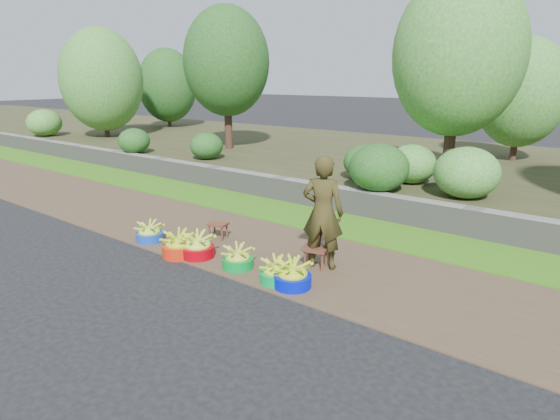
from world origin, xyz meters
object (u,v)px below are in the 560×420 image
Objects in this scene: basin_a at (150,233)px; basin_f at (292,276)px; basin_c at (198,247)px; vendor_woman at (323,213)px; stool_left at (218,226)px; stool_right at (316,252)px; basin_d at (238,259)px; basin_b at (179,245)px; basin_e at (276,273)px.

basin_a is 3.15m from basin_f.
vendor_woman is at bearing 25.64° from basin_c.
stool_left is 0.93× the size of stool_right.
basin_c is at bearing 0.17° from basin_a.
stool_right is at bearing 38.84° from vendor_woman.
stool_right is (0.95, 0.73, 0.11)m from basin_d.
basin_b reaches higher than stool_right.
basin_d is 1.00× the size of basin_e.
stool_right reaches higher than stool_left.
basin_c is (0.29, 0.14, -0.00)m from basin_b.
basin_b is 1.14m from basin_d.
basin_b is 1.93m from basin_e.
basin_d is 0.80m from basin_e.
stool_left is at bearing 93.91° from basin_b.
basin_e is at bearing 4.50° from basin_b.
basin_f is 2.40m from stool_left.
stool_left is (-1.19, 0.77, 0.09)m from basin_d.
basin_c is 1.13× the size of basin_d.
basin_e reaches higher than stool_right.
vendor_woman is (2.13, 1.02, 0.71)m from basin_b.
vendor_woman is (2.19, 0.05, 0.64)m from stool_left.
basin_c is at bearing 25.92° from basin_b.
basin_f is 0.31× the size of vendor_woman.
vendor_woman is (0.21, 0.87, 0.73)m from basin_e.
basin_d is at bearing 1.76° from basin_a.
basin_a is 1.22m from stool_left.
basin_b is 1.01× the size of basin_c.
basin_b is at bearing -169.74° from basin_d.
vendor_woman reaches higher than basin_a.
basin_a is 1.00× the size of basin_d.
vendor_woman is (-0.07, 0.85, 0.71)m from basin_f.
basin_b is (0.96, -0.14, 0.02)m from basin_a.
basin_c is 0.91m from stool_left.
basin_a is at bearing 171.72° from basin_b.
basin_c is 1.02× the size of basin_f.
basin_e reaches higher than stool_left.
basin_c is at bearing -66.52° from stool_left.
stool_left is 0.22× the size of vendor_woman.
basin_b is 1.41× the size of stool_left.
basin_d is at bearing 178.11° from basin_f.
basin_b is 0.98m from stool_left.
basin_a reaches higher than stool_right.
basin_d reaches higher than stool_right.
basin_a is at bearing -1.61° from vendor_woman.
basin_c is at bearing -155.94° from stool_right.
vendor_woman is at bearing 94.41° from basin_f.
basin_e is 1.16m from vendor_woman.
basin_f is (1.90, 0.02, -0.00)m from basin_c.
basin_e is 0.27m from basin_f.
stool_right is at bearing 14.75° from basin_a.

